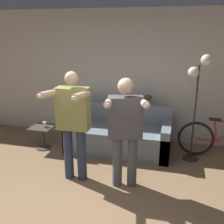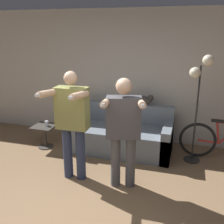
{
  "view_description": "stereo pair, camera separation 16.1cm",
  "coord_description": "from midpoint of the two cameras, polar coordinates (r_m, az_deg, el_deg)",
  "views": [
    {
      "loc": [
        1.06,
        -2.36,
        2.2
      ],
      "look_at": [
        0.07,
        1.53,
        0.94
      ],
      "focal_mm": 42.0,
      "sensor_mm": 36.0,
      "label": 1
    },
    {
      "loc": [
        1.22,
        -2.32,
        2.2
      ],
      "look_at": [
        0.07,
        1.53,
        0.94
      ],
      "focal_mm": 42.0,
      "sensor_mm": 36.0,
      "label": 2
    }
  ],
  "objects": [
    {
      "name": "cat",
      "position": [
        5.01,
        5.56,
        2.7
      ],
      "size": [
        0.51,
        0.12,
        0.2
      ],
      "color": "#3D3833",
      "rests_on": "couch"
    },
    {
      "name": "side_table",
      "position": [
        5.22,
        -15.73,
        -4.41
      ],
      "size": [
        0.42,
        0.42,
        0.44
      ],
      "color": "#38332D",
      "rests_on": "ground_plane"
    },
    {
      "name": "person_right",
      "position": [
        3.6,
        1.63,
        -3.09
      ],
      "size": [
        0.64,
        0.75,
        1.6
      ],
      "rotation": [
        0.0,
        0.0,
        0.22
      ],
      "color": "#56565B",
      "rests_on": "ground_plane"
    },
    {
      "name": "bicycle",
      "position": [
        5.02,
        22.23,
        -5.73
      ],
      "size": [
        1.58,
        0.07,
        0.73
      ],
      "color": "black",
      "rests_on": "ground_plane"
    },
    {
      "name": "cup",
      "position": [
        5.14,
        -15.33,
        -2.61
      ],
      "size": [
        0.07,
        0.07,
        0.1
      ],
      "color": "silver",
      "rests_on": "side_table"
    },
    {
      "name": "floor_lamp",
      "position": [
        4.49,
        17.31,
        6.3
      ],
      "size": [
        0.36,
        0.28,
        1.84
      ],
      "color": "black",
      "rests_on": "ground_plane"
    },
    {
      "name": "wall_back",
      "position": [
        5.33,
        1.7,
        7.71
      ],
      "size": [
        10.0,
        0.05,
        2.6
      ],
      "color": "beige",
      "rests_on": "ground_plane"
    },
    {
      "name": "person_left",
      "position": [
        3.82,
        -9.69,
        -1.63
      ],
      "size": [
        0.55,
        0.68,
        1.66
      ],
      "rotation": [
        0.0,
        0.0,
        0.02
      ],
      "color": "#2D3856",
      "rests_on": "ground_plane"
    },
    {
      "name": "couch",
      "position": [
        4.98,
        0.6,
        -5.19
      ],
      "size": [
        1.91,
        0.86,
        0.84
      ],
      "color": "slate",
      "rests_on": "ground_plane"
    }
  ]
}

